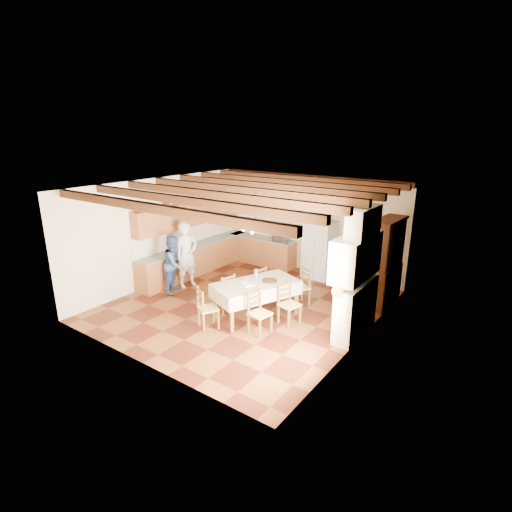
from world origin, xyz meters
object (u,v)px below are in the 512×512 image
Objects in this scene: chair_end_near at (208,308)px; person_woman_blue at (175,264)px; hutch at (385,262)px; refrigerator at (320,250)px; chair_end_far at (300,286)px; chair_left_far at (256,284)px; microwave at (281,237)px; chair_right_far at (289,304)px; dining_table at (256,286)px; person_woman_red at (346,286)px; chair_right_near at (260,313)px; chair_left_near at (224,292)px; person_man at (187,255)px.

person_woman_blue is at bearing 3.32° from chair_end_near.
refrigerator is at bearing 164.28° from hutch.
chair_end_far is (-1.68, -1.28, -0.63)m from hutch.
chair_left_far is 1.96× the size of microwave.
microwave is (-3.57, 0.82, -0.07)m from hutch.
chair_right_far is 1.84m from chair_end_near.
dining_table is 4.49× the size of microwave.
person_woman_red is (-0.49, -1.20, -0.37)m from hutch.
refrigerator is at bearing 133.38° from chair_end_far.
refrigerator is 3.25m from chair_right_far.
refrigerator reaches higher than microwave.
hutch reaches higher than chair_end_near.
microwave is (-1.94, 3.93, 0.56)m from chair_right_near.
chair_right_far is (0.85, -3.11, -0.37)m from refrigerator.
chair_left_far is (0.31, 0.89, 0.00)m from chair_left_near.
refrigerator is 1.78× the size of chair_right_far.
chair_right_far is at bearing -81.32° from person_man.
chair_left_far is 1.00× the size of chair_end_far.
chair_end_near is 2.40m from person_woman_blue.
refrigerator is at bearing 17.69° from chair_right_near.
chair_right_near is at bearing 86.60° from chair_left_near.
person_woman_blue is (-2.17, -0.74, 0.31)m from chair_left_far.
refrigerator is at bearing -8.76° from microwave.
dining_table is 2.12m from person_woman_red.
chair_right_near is 3.45m from person_man.
person_woman_red is at bearing -40.09° from microwave.
person_woman_red is (4.37, 1.32, -0.05)m from person_woman_blue.
hutch is 4.52m from chair_end_near.
dining_table is at bearing 50.93° from chair_right_near.
dining_table is at bearing -86.66° from refrigerator.
dining_table is 0.88m from chair_left_near.
refrigerator is 4.38m from chair_end_near.
microwave is at bearing -178.85° from refrigerator.
dining_table is 2.29× the size of chair_left_far.
chair_right_near and chair_end_far have the same top height.
chair_right_near is 1.00× the size of chair_right_far.
chair_end_far is 1.96× the size of microwave.
chair_end_near reaches higher than dining_table.
hutch is 4.54× the size of microwave.
dining_table is 3.59m from microwave.
person_man is (-2.16, 1.52, 0.45)m from chair_end_near.
person_woman_blue is (-2.14, 1.04, 0.31)m from chair_end_near.
chair_end_far is 1.22m from person_woman_red.
person_man is at bearing -19.94° from person_woman_blue.
chair_end_far reaches higher than dining_table.
dining_table is 2.29× the size of chair_right_far.
person_woman_blue is 4.56m from person_woman_red.
person_man is at bearing 99.40° from chair_right_far.
person_man reaches higher than chair_end_far.
chair_end_near is (-0.03, -1.78, 0.00)m from chair_left_far.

